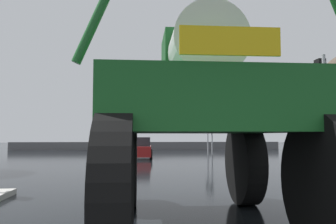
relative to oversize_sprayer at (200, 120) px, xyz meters
name	(u,v)px	position (x,y,z in m)	size (l,w,h in m)	color
ground_plane	(156,165)	(-0.23, 12.46, -1.93)	(120.00, 120.00, 0.00)	black
oversize_sprayer	(200,120)	(0.00, 0.00, 0.00)	(3.89, 5.62, 4.56)	black
sedan_ahead	(139,148)	(-1.15, 18.30, -1.22)	(1.98, 4.15, 1.52)	maroon
traffic_signal_near_right	(322,91)	(4.59, 3.86, 1.11)	(0.24, 0.54, 4.17)	#A8AAAF
traffic_signal_far_left	(207,127)	(4.68, 22.29, 0.47)	(0.24, 0.55, 3.31)	#A8AAAF
traffic_signal_far_right	(211,126)	(5.04, 22.29, 0.55)	(0.24, 0.55, 3.41)	#A8AAAF
roadside_barrier	(148,146)	(-0.23, 32.08, -1.48)	(30.62, 0.24, 0.90)	#59595B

